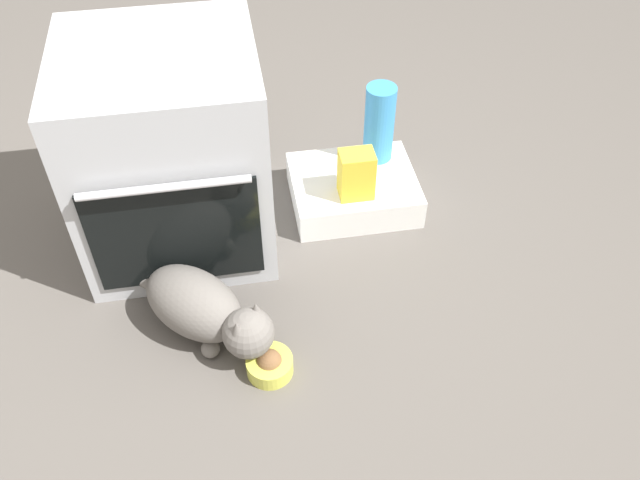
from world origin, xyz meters
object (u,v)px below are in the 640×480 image
(water_bottle, at_px, (379,123))
(snack_bag, at_px, (356,174))
(oven, at_px, (170,152))
(food_bowl, at_px, (270,364))
(pantry_cabinet, at_px, (353,190))
(cat, at_px, (203,308))

(water_bottle, height_order, snack_bag, water_bottle)
(oven, height_order, food_bowl, oven)
(oven, bearing_deg, water_bottle, 12.23)
(oven, xyz_separation_m, pantry_cabinet, (0.63, 0.05, -0.30))
(water_bottle, bearing_deg, oven, -167.77)
(oven, distance_m, pantry_cabinet, 0.70)
(oven, bearing_deg, pantry_cabinet, 4.80)
(cat, xyz_separation_m, snack_bag, (0.56, 0.43, 0.09))
(food_bowl, bearing_deg, pantry_cabinet, 60.39)
(food_bowl, bearing_deg, snack_bag, 57.72)
(pantry_cabinet, xyz_separation_m, food_bowl, (-0.40, -0.70, -0.03))
(oven, height_order, snack_bag, oven)
(pantry_cabinet, distance_m, food_bowl, 0.80)
(cat, distance_m, water_bottle, 0.94)
(water_bottle, bearing_deg, food_bowl, -122.23)
(pantry_cabinet, height_order, snack_bag, snack_bag)
(oven, xyz_separation_m, cat, (0.05, -0.47, -0.24))
(food_bowl, relative_size, water_bottle, 0.47)
(pantry_cabinet, xyz_separation_m, water_bottle, (0.11, 0.11, 0.21))
(snack_bag, bearing_deg, food_bowl, -122.28)
(water_bottle, xyz_separation_m, snack_bag, (-0.12, -0.20, -0.06))
(cat, relative_size, water_bottle, 1.86)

